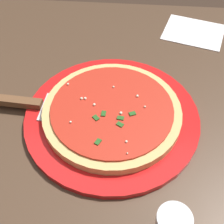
# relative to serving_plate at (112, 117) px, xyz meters

# --- Properties ---
(restaurant_table) EXTENTS (1.03, 0.94, 0.76)m
(restaurant_table) POSITION_rel_serving_plate_xyz_m (0.02, -0.05, -0.14)
(restaurant_table) COLOR black
(restaurant_table) RESTS_ON ground_plane
(serving_plate) EXTENTS (0.33, 0.33, 0.01)m
(serving_plate) POSITION_rel_serving_plate_xyz_m (0.00, 0.00, 0.00)
(serving_plate) COLOR red
(serving_plate) RESTS_ON restaurant_table
(pizza) EXTENTS (0.26, 0.26, 0.02)m
(pizza) POSITION_rel_serving_plate_xyz_m (-0.00, -0.00, 0.02)
(pizza) COLOR #DBB26B
(pizza) RESTS_ON serving_plate
(pizza_server) EXTENTS (0.22, 0.08, 0.01)m
(pizza_server) POSITION_rel_serving_plate_xyz_m (-0.16, 0.01, 0.01)
(pizza_server) COLOR silver
(pizza_server) RESTS_ON serving_plate
(napkin_folded_right) EXTENTS (0.17, 0.15, 0.00)m
(napkin_folded_right) POSITION_rel_serving_plate_xyz_m (0.18, 0.30, -0.00)
(napkin_folded_right) COLOR white
(napkin_folded_right) RESTS_ON restaurant_table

